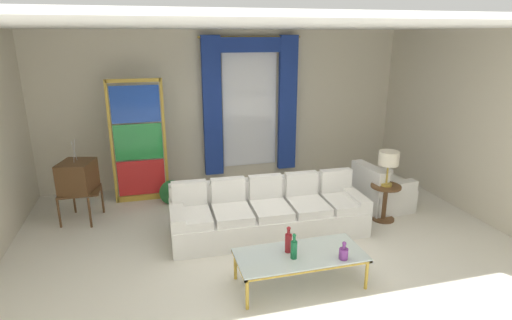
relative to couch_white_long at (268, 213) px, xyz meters
name	(u,v)px	position (x,y,z in m)	size (l,w,h in m)	color
ground_plane	(270,249)	(-0.12, -0.52, -0.31)	(16.00, 16.00, 0.00)	silver
wall_rear	(226,108)	(-0.12, 2.54, 1.19)	(8.00, 0.12, 3.00)	beige
wall_right	(470,123)	(3.54, 0.08, 1.19)	(0.12, 7.00, 3.00)	beige
ceiling_slab	(255,26)	(-0.12, 0.28, 2.71)	(8.00, 7.60, 0.04)	white
curtained_window	(251,96)	(0.34, 2.37, 1.43)	(2.00, 0.17, 2.70)	white
couch_white_long	(268,213)	(0.00, 0.00, 0.00)	(2.94, 1.01, 0.86)	white
coffee_table	(300,256)	(-0.03, -1.42, 0.07)	(1.54, 0.69, 0.41)	silver
bottle_blue_decanter	(288,242)	(-0.15, -1.34, 0.24)	(0.08, 0.08, 0.33)	maroon
bottle_crystal_tall	(344,253)	(0.42, -1.66, 0.18)	(0.11, 0.11, 0.22)	#753384
bottle_amber_squat	(294,248)	(-0.13, -1.49, 0.23)	(0.08, 0.08, 0.32)	#196B3D
vintage_tv	(78,178)	(-2.81, 1.19, 0.42)	(0.64, 0.70, 1.35)	brown
armchair_white	(380,193)	(2.13, 0.35, -0.02)	(0.90, 0.89, 0.80)	white
stained_glass_divider	(139,144)	(-1.84, 1.80, 0.75)	(0.95, 0.05, 2.20)	gold
peacock_figurine	(172,194)	(-1.34, 1.41, -0.09)	(0.44, 0.60, 0.50)	beige
round_side_table	(385,199)	(1.95, -0.08, 0.05)	(0.48, 0.48, 0.59)	brown
table_lamp_brass	(389,160)	(1.95, -0.08, 0.72)	(0.32, 0.32, 0.57)	#B29338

